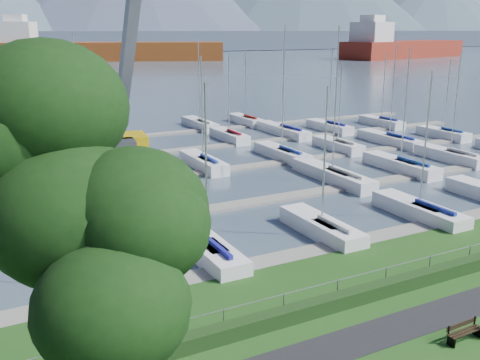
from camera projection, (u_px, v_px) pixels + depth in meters
path at (397, 328)px, 23.43m from camera, size 160.00×2.00×0.04m
hedge at (359, 295)px, 25.56m from camera, size 80.00×0.70×0.70m
fence at (355, 276)px, 25.67m from camera, size 80.00×0.04×0.04m
docks at (169, 177)px, 48.28m from camera, size 90.00×41.60×0.25m
bench_right at (464, 332)px, 22.37m from camera, size 1.81×0.47×0.85m
tree at (65, 182)px, 13.41m from camera, size 6.82×8.37×12.75m
crane at (130, 119)px, 45.45m from camera, size 4.87×13.35×22.35m
cargo_ship_mid at (94, 52)px, 231.76m from camera, size 101.93×54.15×21.50m
cargo_ship_east at (399, 49)px, 254.10m from camera, size 77.51×33.75×21.50m
sailboat_fleet at (144, 113)px, 48.00m from camera, size 74.80×49.40×13.73m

